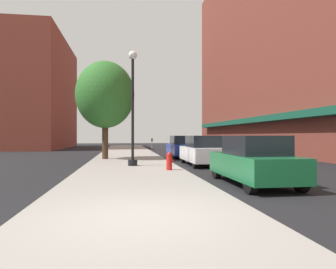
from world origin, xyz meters
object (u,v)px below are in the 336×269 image
at_px(lamppost, 133,106).
at_px(car_green, 253,161).
at_px(parking_meter_near, 152,144).
at_px(car_white, 202,151).
at_px(tree_near, 105,95).
at_px(car_blue, 182,147).
at_px(fire_hydrant, 169,161).

distance_m(lamppost, car_green, 7.56).
bearing_deg(parking_meter_near, car_white, -78.72).
distance_m(tree_near, car_green, 12.77).
xyz_separation_m(lamppost, tree_near, (-1.69, 4.90, 1.16)).
height_order(lamppost, car_blue, lamppost).
xyz_separation_m(lamppost, fire_hydrant, (1.57, -2.26, -2.68)).
height_order(lamppost, fire_hydrant, lamppost).
distance_m(fire_hydrant, car_green, 4.43).
bearing_deg(car_blue, tree_near, -159.76).
xyz_separation_m(parking_meter_near, tree_near, (-3.63, -5.69, 3.42)).
bearing_deg(tree_near, parking_meter_near, 57.47).
bearing_deg(tree_near, car_green, -62.94).
bearing_deg(car_green, car_white, 89.39).
height_order(parking_meter_near, car_green, car_green).
relative_size(fire_hydrant, car_green, 0.18).
distance_m(lamppost, car_blue, 8.35).
distance_m(parking_meter_near, tree_near, 7.56).
height_order(lamppost, tree_near, tree_near).
distance_m(car_white, car_blue, 6.17).
distance_m(fire_hydrant, car_white, 3.87).
relative_size(tree_near, car_blue, 1.51).
xyz_separation_m(fire_hydrant, car_white, (2.32, 3.08, 0.29)).
xyz_separation_m(tree_near, car_blue, (5.58, 2.09, -3.56)).
bearing_deg(lamppost, fire_hydrant, -55.23).
xyz_separation_m(car_white, car_blue, (0.00, 6.17, 0.00)).
xyz_separation_m(parking_meter_near, car_white, (1.95, -9.78, -0.14)).
bearing_deg(car_white, lamppost, -168.29).
bearing_deg(car_blue, car_white, -90.26).
bearing_deg(tree_near, car_blue, 20.51).
distance_m(fire_hydrant, parking_meter_near, 12.87).
bearing_deg(parking_meter_near, tree_near, -122.53).
bearing_deg(car_green, lamppost, 122.28).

